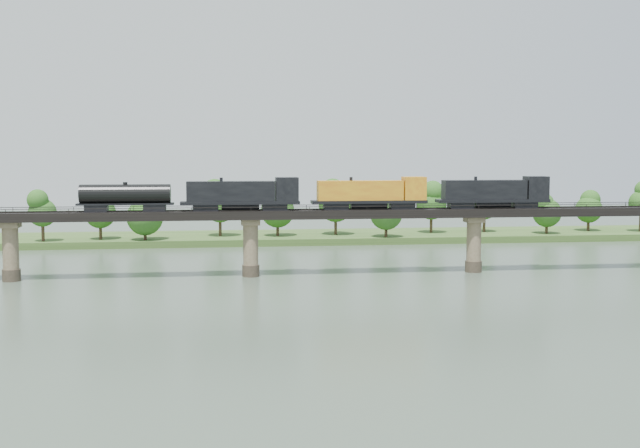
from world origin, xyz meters
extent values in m
plane|color=#384739|center=(0.00, 0.00, 0.00)|extent=(400.00, 400.00, 0.00)
cube|color=#335120|center=(0.00, 85.00, 0.80)|extent=(300.00, 24.00, 1.60)
cylinder|color=#473A2D|center=(-40.00, 30.00, 1.00)|extent=(3.00, 3.00, 2.00)
cylinder|color=#857357|center=(-40.00, 30.00, 5.50)|extent=(2.60, 2.60, 9.00)
cube|color=#857357|center=(-40.00, 30.00, 9.50)|extent=(3.20, 3.20, 1.00)
cylinder|color=#473A2D|center=(0.00, 30.00, 1.00)|extent=(3.00, 3.00, 2.00)
cylinder|color=#857357|center=(0.00, 30.00, 5.50)|extent=(2.60, 2.60, 9.00)
cube|color=#857357|center=(0.00, 30.00, 9.50)|extent=(3.20, 3.20, 1.00)
cylinder|color=#473A2D|center=(40.00, 30.00, 1.00)|extent=(3.00, 3.00, 2.00)
cylinder|color=#857357|center=(40.00, 30.00, 5.50)|extent=(2.60, 2.60, 9.00)
cube|color=#857357|center=(40.00, 30.00, 9.50)|extent=(3.20, 3.20, 1.00)
cube|color=black|center=(0.00, 30.00, 10.75)|extent=(220.00, 5.00, 1.50)
cube|color=black|center=(0.00, 29.25, 11.58)|extent=(220.00, 0.12, 0.16)
cube|color=black|center=(0.00, 30.75, 11.58)|extent=(220.00, 0.12, 0.16)
cube|color=black|center=(0.00, 27.60, 12.20)|extent=(220.00, 0.10, 0.10)
cube|color=black|center=(0.00, 32.40, 12.20)|extent=(220.00, 0.10, 0.10)
cube|color=black|center=(0.00, 27.60, 11.85)|extent=(0.08, 0.08, 0.70)
cube|color=black|center=(0.00, 32.40, 11.85)|extent=(0.08, 0.08, 0.70)
cylinder|color=#382619|center=(-44.43, 76.31, 3.35)|extent=(0.70, 0.70, 3.51)
sphere|color=#1F4D16|center=(-44.43, 76.31, 8.03)|extent=(6.31, 6.31, 6.31)
sphere|color=#1F4D16|center=(-44.43, 76.31, 10.96)|extent=(4.73, 4.73, 4.73)
cylinder|color=#382619|center=(-32.24, 78.84, 3.27)|extent=(0.70, 0.70, 3.34)
sphere|color=#1F4D16|center=(-32.24, 78.84, 7.73)|extent=(7.18, 7.18, 7.18)
sphere|color=#1F4D16|center=(-32.24, 78.84, 10.52)|extent=(5.39, 5.39, 5.39)
cylinder|color=#382619|center=(-22.01, 76.15, 3.01)|extent=(0.70, 0.70, 2.83)
sphere|color=#1F4D16|center=(-22.01, 76.15, 6.78)|extent=(8.26, 8.26, 8.26)
sphere|color=#1F4D16|center=(-22.01, 76.15, 9.14)|extent=(6.19, 6.19, 6.19)
cylinder|color=#382619|center=(-5.04, 82.68, 3.58)|extent=(0.70, 0.70, 3.96)
sphere|color=#1F4D16|center=(-5.04, 82.68, 8.87)|extent=(8.07, 8.07, 8.07)
sphere|color=#1F4D16|center=(-5.04, 82.68, 12.17)|extent=(6.05, 6.05, 6.05)
cylinder|color=#382619|center=(8.52, 81.14, 3.23)|extent=(0.70, 0.70, 3.27)
sphere|color=#1F4D16|center=(8.52, 81.14, 7.59)|extent=(8.03, 8.03, 8.03)
sphere|color=#1F4D16|center=(8.52, 81.14, 10.31)|extent=(6.02, 6.02, 6.02)
cylinder|color=#382619|center=(22.65, 82.31, 3.56)|extent=(0.70, 0.70, 3.92)
sphere|color=#1F4D16|center=(22.65, 82.31, 8.79)|extent=(8.29, 8.29, 8.29)
sphere|color=#1F4D16|center=(22.65, 82.31, 12.05)|extent=(6.21, 6.21, 6.21)
cylinder|color=#382619|center=(33.59, 75.35, 3.11)|extent=(0.70, 0.70, 3.02)
sphere|color=#1F4D16|center=(33.59, 75.35, 7.15)|extent=(7.74, 7.74, 7.74)
sphere|color=#1F4D16|center=(33.59, 75.35, 9.67)|extent=(5.80, 5.80, 5.80)
cylinder|color=#382619|center=(46.81, 84.03, 3.50)|extent=(0.70, 0.70, 3.80)
sphere|color=#1F4D16|center=(46.81, 84.03, 8.56)|extent=(7.47, 7.47, 7.47)
sphere|color=#1F4D16|center=(46.81, 84.03, 11.73)|extent=(5.60, 5.60, 5.60)
cylinder|color=#382619|center=(60.48, 84.26, 3.29)|extent=(0.70, 0.70, 3.38)
sphere|color=#1F4D16|center=(60.48, 84.26, 7.80)|extent=(6.23, 6.23, 6.23)
sphere|color=#1F4D16|center=(60.48, 84.26, 10.62)|extent=(4.67, 4.67, 4.67)
cylinder|color=#382619|center=(74.35, 78.39, 2.99)|extent=(0.70, 0.70, 2.77)
sphere|color=#1F4D16|center=(74.35, 78.39, 6.68)|extent=(7.04, 7.04, 7.04)
sphere|color=#1F4D16|center=(74.35, 78.39, 8.99)|extent=(5.28, 5.28, 5.28)
cylinder|color=#382619|center=(87.62, 83.57, 3.07)|extent=(0.70, 0.70, 2.94)
sphere|color=#1F4D16|center=(87.62, 83.57, 7.00)|extent=(6.73, 6.73, 6.73)
sphere|color=#1F4D16|center=(87.62, 83.57, 9.45)|extent=(5.05, 5.05, 5.05)
cylinder|color=#382619|center=(99.73, 80.10, 3.57)|extent=(0.70, 0.70, 3.94)
cube|color=black|center=(49.25, 30.00, 12.09)|extent=(4.29, 2.58, 1.18)
cube|color=black|center=(37.45, 30.00, 12.09)|extent=(4.29, 2.58, 1.18)
cube|color=black|center=(43.35, 30.00, 12.84)|extent=(20.39, 3.22, 0.54)
cube|color=black|center=(41.74, 30.00, 14.83)|extent=(15.03, 2.90, 3.43)
cube|color=black|center=(51.40, 30.00, 15.15)|extent=(3.86, 3.22, 4.08)
cylinder|color=black|center=(43.35, 30.00, 12.25)|extent=(6.44, 1.50, 1.50)
cube|color=black|center=(26.72, 30.00, 12.09)|extent=(4.29, 2.58, 1.18)
cube|color=black|center=(14.91, 30.00, 12.09)|extent=(4.29, 2.58, 1.18)
cube|color=black|center=(20.81, 30.00, 12.84)|extent=(20.39, 3.22, 0.54)
cube|color=gold|center=(19.20, 30.00, 14.83)|extent=(15.03, 2.90, 3.43)
cube|color=gold|center=(28.86, 30.00, 15.15)|extent=(3.86, 3.22, 4.08)
cylinder|color=black|center=(20.81, 30.00, 12.25)|extent=(6.44, 1.50, 1.50)
cube|color=black|center=(4.18, 30.00, 12.09)|extent=(4.29, 2.58, 1.18)
cube|color=black|center=(-7.63, 30.00, 12.09)|extent=(4.29, 2.58, 1.18)
cube|color=black|center=(-1.72, 30.00, 12.84)|extent=(20.39, 3.22, 0.54)
cube|color=black|center=(-3.33, 30.00, 14.83)|extent=(15.03, 2.90, 3.43)
cube|color=black|center=(6.33, 30.00, 15.15)|extent=(3.86, 3.22, 4.08)
cylinder|color=black|center=(-1.72, 30.00, 12.25)|extent=(6.44, 1.50, 1.50)
cube|color=black|center=(-16.21, 30.00, 12.09)|extent=(3.76, 2.36, 1.18)
cube|color=black|center=(-25.87, 30.00, 12.09)|extent=(3.76, 2.36, 1.18)
cube|color=black|center=(-21.04, 30.00, 12.79)|extent=(16.10, 2.58, 0.32)
cylinder|color=black|center=(-21.04, 30.00, 14.51)|extent=(15.03, 3.22, 3.22)
cylinder|color=black|center=(-21.04, 30.00, 16.22)|extent=(0.75, 0.75, 0.54)
camera|label=1|loc=(-5.62, -108.25, 21.62)|focal=45.00mm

